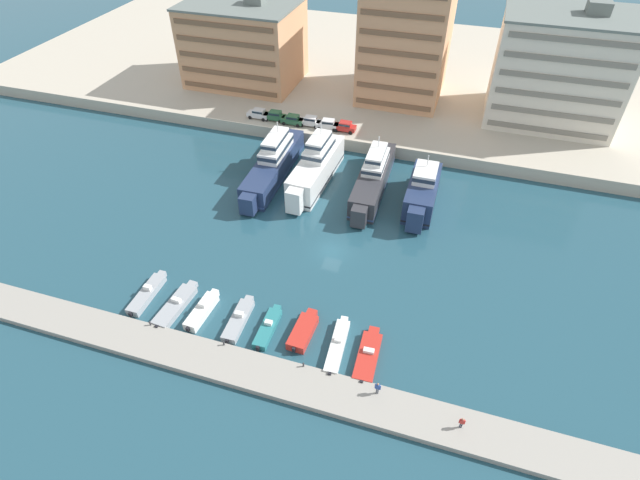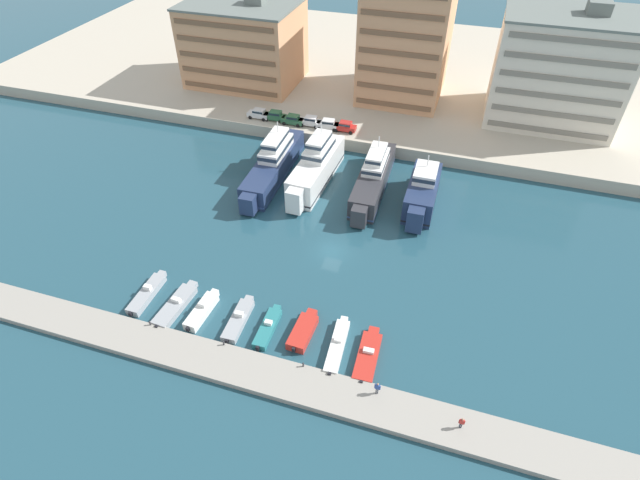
# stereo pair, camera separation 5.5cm
# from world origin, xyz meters

# --- Properties ---
(ground_plane) EXTENTS (400.00, 400.00, 0.00)m
(ground_plane) POSITION_xyz_m (0.00, 0.00, 0.00)
(ground_plane) COLOR #234C5B
(quay_promenade) EXTENTS (180.00, 70.00, 2.23)m
(quay_promenade) POSITION_xyz_m (0.00, 61.49, 1.12)
(quay_promenade) COLOR #BCB29E
(quay_promenade) RESTS_ON ground
(pier_dock) EXTENTS (120.00, 4.63, 0.70)m
(pier_dock) POSITION_xyz_m (0.00, -21.44, 0.35)
(pier_dock) COLOR #9E998E
(pier_dock) RESTS_ON ground
(yacht_navy_far_left) EXTENTS (4.68, 22.79, 8.37)m
(yacht_navy_far_left) POSITION_xyz_m (-14.52, 15.26, 2.38)
(yacht_navy_far_left) COLOR navy
(yacht_navy_far_left) RESTS_ON ground
(yacht_white_left) EXTENTS (4.89, 19.42, 9.18)m
(yacht_white_left) POSITION_xyz_m (-7.37, 15.70, 2.77)
(yacht_white_left) COLOR white
(yacht_white_left) RESTS_ON ground
(yacht_charcoal_mid_left) EXTENTS (4.44, 21.07, 7.97)m
(yacht_charcoal_mid_left) POSITION_xyz_m (1.90, 16.41, 2.27)
(yacht_charcoal_mid_left) COLOR #333338
(yacht_charcoal_mid_left) RESTS_ON ground
(yacht_navy_center_left) EXTENTS (4.37, 14.95, 7.57)m
(yacht_navy_center_left) POSITION_xyz_m (9.90, 14.41, 2.39)
(yacht_navy_center_left) COLOR navy
(yacht_navy_center_left) RESTS_ON ground
(motorboat_grey_far_left) EXTENTS (1.75, 7.66, 1.51)m
(motorboat_grey_far_left) POSITION_xyz_m (-19.45, -14.95, 0.49)
(motorboat_grey_far_left) COLOR #9EA3A8
(motorboat_grey_far_left) RESTS_ON ground
(motorboat_grey_left) EXTENTS (2.50, 8.07, 1.31)m
(motorboat_grey_left) POSITION_xyz_m (-15.10, -15.58, 0.44)
(motorboat_grey_left) COLOR #9EA3A8
(motorboat_grey_left) RESTS_ON ground
(motorboat_white_mid_left) EXTENTS (1.88, 6.66, 1.64)m
(motorboat_white_mid_left) POSITION_xyz_m (-11.57, -15.48, 0.57)
(motorboat_white_mid_left) COLOR white
(motorboat_white_mid_left) RESTS_ON ground
(motorboat_grey_center_left) EXTENTS (2.04, 7.32, 1.33)m
(motorboat_grey_center_left) POSITION_xyz_m (-6.89, -15.30, 0.42)
(motorboat_grey_center_left) COLOR #9EA3A8
(motorboat_grey_center_left) RESTS_ON ground
(motorboat_teal_center) EXTENTS (1.73, 6.75, 1.16)m
(motorboat_teal_center) POSITION_xyz_m (-3.17, -15.36, 0.39)
(motorboat_teal_center) COLOR teal
(motorboat_teal_center) RESTS_ON ground
(motorboat_red_center_right) EXTENTS (2.34, 6.26, 1.06)m
(motorboat_red_center_right) POSITION_xyz_m (0.97, -14.73, 0.53)
(motorboat_red_center_right) COLOR red
(motorboat_red_center_right) RESTS_ON ground
(motorboat_white_mid_right) EXTENTS (2.03, 8.29, 1.25)m
(motorboat_white_mid_right) POSITION_xyz_m (5.27, -15.51, 0.46)
(motorboat_white_mid_right) COLOR white
(motorboat_white_mid_right) RESTS_ON ground
(motorboat_red_right) EXTENTS (2.46, 7.79, 1.14)m
(motorboat_red_right) POSITION_xyz_m (8.83, -15.70, 0.40)
(motorboat_red_right) COLOR red
(motorboat_red_right) RESTS_ON ground
(car_white_far_left) EXTENTS (4.13, 1.99, 1.80)m
(car_white_far_left) POSITION_xyz_m (-23.06, 29.33, 3.21)
(car_white_far_left) COLOR white
(car_white_far_left) RESTS_ON quay_promenade
(car_green_left) EXTENTS (4.15, 2.02, 1.80)m
(car_green_left) POSITION_xyz_m (-19.84, 29.49, 3.21)
(car_green_left) COLOR #2D6642
(car_green_left) RESTS_ON quay_promenade
(car_green_mid_left) EXTENTS (4.12, 1.95, 1.80)m
(car_green_mid_left) POSITION_xyz_m (-16.19, 29.03, 3.21)
(car_green_mid_left) COLOR #2D6642
(car_green_mid_left) RESTS_ON quay_promenade
(car_white_center_left) EXTENTS (4.14, 1.99, 1.80)m
(car_white_center_left) POSITION_xyz_m (-12.92, 29.49, 3.21)
(car_white_center_left) COLOR white
(car_white_center_left) RESTS_ON quay_promenade
(car_white_center) EXTENTS (4.22, 2.17, 1.80)m
(car_white_center) POSITION_xyz_m (-9.53, 29.27, 3.21)
(car_white_center) COLOR white
(car_white_center) RESTS_ON quay_promenade
(car_red_center_right) EXTENTS (4.11, 1.95, 1.80)m
(car_red_center_right) POSITION_xyz_m (-6.37, 29.40, 3.21)
(car_red_center_right) COLOR red
(car_red_center_right) RESTS_ON quay_promenade
(apartment_block_far_left) EXTENTS (22.34, 16.95, 17.66)m
(apartment_block_far_left) POSITION_xyz_m (-32.20, 44.82, 10.11)
(apartment_block_far_left) COLOR tan
(apartment_block_far_left) RESTS_ON quay_promenade
(apartment_block_left) EXTENTS (15.85, 17.93, 24.94)m
(apartment_block_left) POSITION_xyz_m (0.32, 48.01, 13.76)
(apartment_block_left) COLOR tan
(apartment_block_left) RESTS_ON quay_promenade
(apartment_block_mid_left) EXTENTS (21.89, 16.47, 20.81)m
(apartment_block_mid_left) POSITION_xyz_m (27.73, 45.68, 11.68)
(apartment_block_mid_left) COLOR silver
(apartment_block_mid_left) RESTS_ON quay_promenade
(pedestrian_near_edge) EXTENTS (0.60, 0.21, 1.54)m
(pedestrian_near_edge) POSITION_xyz_m (19.32, -21.38, 1.61)
(pedestrian_near_edge) COLOR #282D3D
(pedestrian_near_edge) RESTS_ON pier_dock
(pedestrian_mid_deck) EXTENTS (0.65, 0.27, 1.68)m
(pedestrian_mid_deck) POSITION_xyz_m (10.82, -20.17, 1.70)
(pedestrian_mid_deck) COLOR #4C515B
(pedestrian_mid_deck) RESTS_ON pier_dock
(bollard_west) EXTENTS (0.20, 0.20, 0.61)m
(bollard_west) POSITION_xyz_m (-16.15, -19.37, 1.03)
(bollard_west) COLOR #2D2D33
(bollard_west) RESTS_ON pier_dock
(bollard_west_mid) EXTENTS (0.20, 0.20, 0.61)m
(bollard_west_mid) POSITION_xyz_m (-6.78, -19.37, 1.03)
(bollard_west_mid) COLOR #2D2D33
(bollard_west_mid) RESTS_ON pier_dock
(bollard_east_mid) EXTENTS (0.20, 0.20, 0.61)m
(bollard_east_mid) POSITION_xyz_m (2.59, -19.37, 1.03)
(bollard_east_mid) COLOR #2D2D33
(bollard_east_mid) RESTS_ON pier_dock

